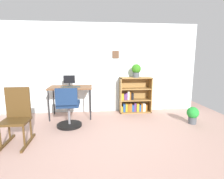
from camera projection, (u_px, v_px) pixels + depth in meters
ground_plane at (106, 150)px, 2.83m from camera, size 6.24×6.24×0.00m
wall_back at (100, 68)px, 4.73m from camera, size 5.20×0.12×2.31m
desk at (71, 89)px, 4.29m from camera, size 1.01×0.61×0.75m
monitor at (69, 81)px, 4.32m from camera, size 0.27×0.15×0.27m
keyboard at (71, 87)px, 4.21m from camera, size 0.44×0.13×0.02m
office_chair at (68, 110)px, 3.69m from camera, size 0.52×0.55×0.86m
rocking_chair at (17, 116)px, 3.01m from camera, size 0.42×0.64×0.94m
bookshelf_low at (134, 97)px, 4.76m from camera, size 0.82×0.30×0.93m
potted_plant_on_shelf at (136, 70)px, 4.59m from camera, size 0.24×0.24×0.34m
potted_plant_floor at (193, 114)px, 3.93m from camera, size 0.25×0.25×0.38m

